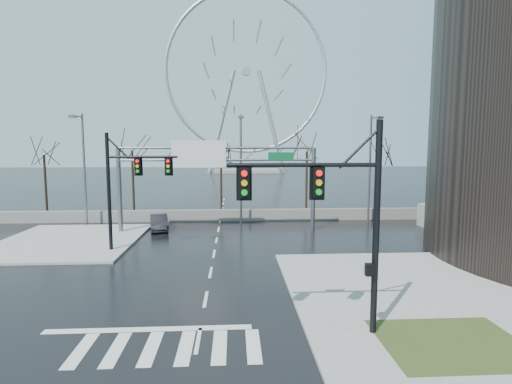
{
  "coord_description": "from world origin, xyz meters",
  "views": [
    {
      "loc": [
        1.34,
        -17.98,
        7.01
      ],
      "look_at": [
        2.86,
        9.05,
        4.0
      ],
      "focal_mm": 28.0,
      "sensor_mm": 36.0,
      "label": 1
    }
  ],
  "objects": [
    {
      "name": "tree_left",
      "position": [
        -9.0,
        23.5,
        5.98
      ],
      "size": [
        3.75,
        3.75,
        7.5
      ],
      "color": "black",
      "rests_on": "ground"
    },
    {
      "name": "sidewalk_far",
      "position": [
        -11.0,
        12.0,
        0.07
      ],
      "size": [
        10.0,
        12.0,
        0.15
      ],
      "primitive_type": "cube",
      "color": "gray",
      "rests_on": "ground"
    },
    {
      "name": "streetlight_left",
      "position": [
        -12.0,
        18.16,
        5.89
      ],
      "size": [
        0.5,
        2.55,
        10.0
      ],
      "color": "slate",
      "rests_on": "ground"
    },
    {
      "name": "tree_right",
      "position": [
        9.0,
        23.5,
        6.22
      ],
      "size": [
        3.9,
        3.9,
        7.8
      ],
      "color": "black",
      "rests_on": "ground"
    },
    {
      "name": "streetlight_right",
      "position": [
        14.0,
        18.16,
        5.89
      ],
      "size": [
        0.5,
        2.55,
        10.0
      ],
      "color": "slate",
      "rests_on": "ground"
    },
    {
      "name": "tree_far_right",
      "position": [
        17.0,
        24.0,
        5.41
      ],
      "size": [
        3.4,
        3.4,
        6.8
      ],
      "color": "black",
      "rests_on": "ground"
    },
    {
      "name": "car",
      "position": [
        -5.07,
        16.01,
        0.67
      ],
      "size": [
        2.27,
        4.26,
        1.33
      ],
      "primitive_type": "imported",
      "rotation": [
        0.0,
        0.0,
        0.22
      ],
      "color": "black",
      "rests_on": "ground"
    },
    {
      "name": "tree_center",
      "position": [
        0.0,
        24.5,
        5.17
      ],
      "size": [
        3.25,
        3.25,
        6.5
      ],
      "color": "black",
      "rests_on": "ground"
    },
    {
      "name": "sign_gantry",
      "position": [
        -0.38,
        14.96,
        5.18
      ],
      "size": [
        16.36,
        0.4,
        7.6
      ],
      "color": "slate",
      "rests_on": "ground"
    },
    {
      "name": "grass_strip",
      "position": [
        9.0,
        -5.0,
        0.15
      ],
      "size": [
        5.0,
        4.0,
        0.02
      ],
      "primitive_type": "cube",
      "color": "#2F3D19",
      "rests_on": "sidewalk_near"
    },
    {
      "name": "streetlight_mid",
      "position": [
        2.0,
        18.16,
        5.89
      ],
      "size": [
        0.5,
        2.55,
        10.0
      ],
      "color": "slate",
      "rests_on": "ground"
    },
    {
      "name": "signal_mast_far",
      "position": [
        -5.87,
        8.96,
        4.83
      ],
      "size": [
        4.72,
        0.41,
        8.0
      ],
      "color": "black",
      "rests_on": "ground"
    },
    {
      "name": "sidewalk_right_ext",
      "position": [
        10.0,
        2.0,
        0.07
      ],
      "size": [
        12.0,
        10.0,
        0.15
      ],
      "primitive_type": "cube",
      "color": "gray",
      "rests_on": "ground"
    },
    {
      "name": "tree_far_left",
      "position": [
        -18.0,
        24.0,
        5.57
      ],
      "size": [
        3.5,
        3.5,
        7.0
      ],
      "color": "black",
      "rests_on": "ground"
    },
    {
      "name": "signal_mast_near",
      "position": [
        5.14,
        -4.04,
        4.87
      ],
      "size": [
        5.52,
        0.41,
        8.0
      ],
      "color": "black",
      "rests_on": "ground"
    },
    {
      "name": "ground",
      "position": [
        0.0,
        0.0,
        0.0
      ],
      "size": [
        260.0,
        260.0,
        0.0
      ],
      "primitive_type": "plane",
      "color": "black",
      "rests_on": "ground"
    },
    {
      "name": "barrier_wall",
      "position": [
        0.0,
        20.0,
        0.55
      ],
      "size": [
        52.0,
        0.5,
        1.1
      ],
      "primitive_type": "cube",
      "color": "slate",
      "rests_on": "ground"
    },
    {
      "name": "ferris_wheel",
      "position": [
        5.0,
        95.0,
        26.13
      ],
      "size": [
        45.0,
        6.0,
        50.91
      ],
      "color": "gray",
      "rests_on": "ground"
    }
  ]
}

